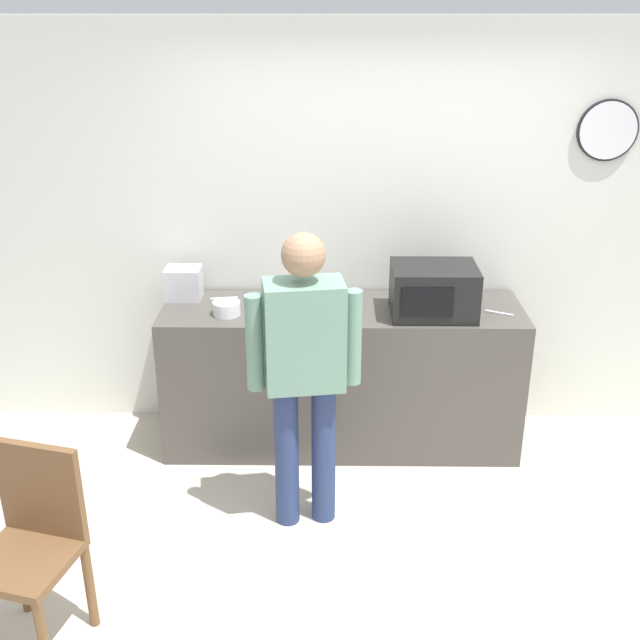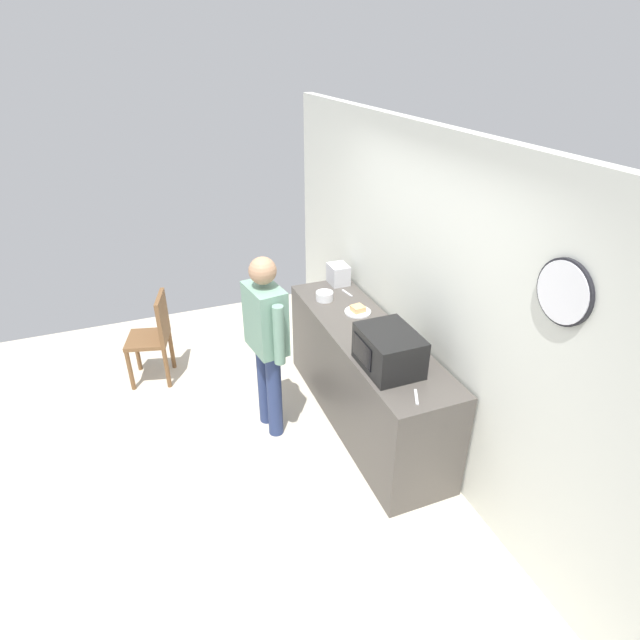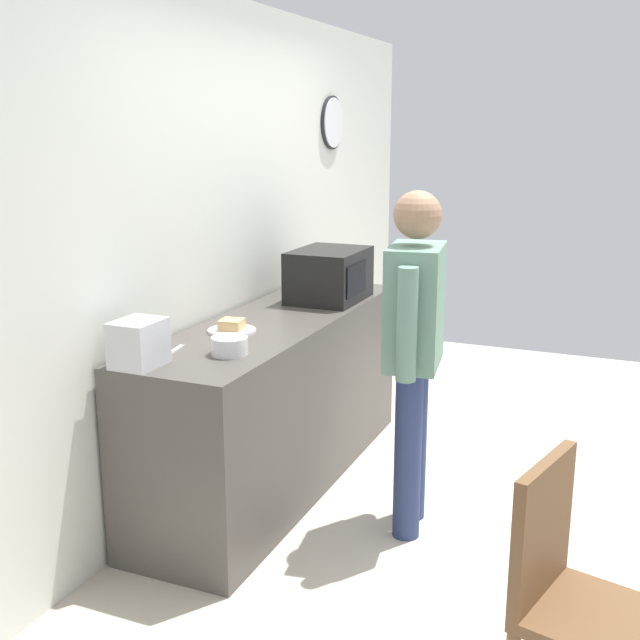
# 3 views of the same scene
# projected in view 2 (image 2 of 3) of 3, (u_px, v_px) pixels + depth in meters

# --- Properties ---
(ground_plane) EXTENTS (6.00, 6.00, 0.00)m
(ground_plane) POSITION_uv_depth(u_px,v_px,m) (241.00, 470.00, 4.18)
(ground_plane) COLOR beige
(back_wall) EXTENTS (5.40, 0.13, 2.60)m
(back_wall) POSITION_uv_depth(u_px,v_px,m) (425.00, 297.00, 4.06)
(back_wall) COLOR silver
(back_wall) RESTS_ON ground_plane
(kitchen_counter) EXTENTS (2.21, 0.62, 0.94)m
(kitchen_counter) POSITION_uv_depth(u_px,v_px,m) (365.00, 377.00, 4.54)
(kitchen_counter) COLOR #4C4742
(kitchen_counter) RESTS_ON ground_plane
(microwave) EXTENTS (0.50, 0.39, 0.30)m
(microwave) POSITION_uv_depth(u_px,v_px,m) (389.00, 350.00, 3.77)
(microwave) COLOR black
(microwave) RESTS_ON kitchen_counter
(sandwich_plate) EXTENTS (0.24, 0.24, 0.06)m
(sandwich_plate) POSITION_uv_depth(u_px,v_px,m) (358.00, 311.00, 4.60)
(sandwich_plate) COLOR white
(sandwich_plate) RESTS_ON kitchen_counter
(salad_bowl) EXTENTS (0.16, 0.16, 0.08)m
(salad_bowl) POSITION_uv_depth(u_px,v_px,m) (325.00, 296.00, 4.82)
(salad_bowl) COLOR white
(salad_bowl) RESTS_ON kitchen_counter
(toaster) EXTENTS (0.22, 0.18, 0.20)m
(toaster) POSITION_uv_depth(u_px,v_px,m) (338.00, 274.00, 5.12)
(toaster) COLOR silver
(toaster) RESTS_ON kitchen_counter
(fork_utensil) EXTENTS (0.16, 0.09, 0.01)m
(fork_utensil) POSITION_uv_depth(u_px,v_px,m) (416.00, 397.00, 3.52)
(fork_utensil) COLOR silver
(fork_utensil) RESTS_ON kitchen_counter
(spoon_utensil) EXTENTS (0.17, 0.05, 0.01)m
(spoon_utensil) POSITION_uv_depth(u_px,v_px,m) (347.00, 293.00, 4.96)
(spoon_utensil) COLOR silver
(spoon_utensil) RESTS_ON kitchen_counter
(person_standing) EXTENTS (0.58, 0.30, 1.65)m
(person_standing) POSITION_uv_depth(u_px,v_px,m) (266.00, 335.00, 4.20)
(person_standing) COLOR navy
(person_standing) RESTS_ON ground_plane
(wooden_chair) EXTENTS (0.49, 0.49, 0.94)m
(wooden_chair) POSITION_uv_depth(u_px,v_px,m) (155.00, 334.00, 5.09)
(wooden_chair) COLOR brown
(wooden_chair) RESTS_ON ground_plane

